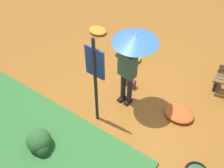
% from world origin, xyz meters
% --- Properties ---
extents(ground_plane, '(18.00, 18.00, 0.00)m').
position_xyz_m(ground_plane, '(0.00, 0.00, 0.00)').
color(ground_plane, brown).
extents(person_with_umbrella, '(0.96, 0.96, 2.04)m').
position_xyz_m(person_with_umbrella, '(-0.17, 0.01, 1.55)').
color(person_with_umbrella, black).
rests_on(person_with_umbrella, ground_plane).
extents(info_sign_post, '(0.44, 0.07, 2.30)m').
position_xyz_m(info_sign_post, '(-0.50, -0.82, 1.44)').
color(info_sign_post, black).
rests_on(info_sign_post, ground_plane).
extents(handbag, '(0.31, 0.16, 0.37)m').
position_xyz_m(handbag, '(-0.44, 0.47, 0.13)').
color(handbag, brown).
rests_on(handbag, ground_plane).
extents(shrub_cluster, '(0.58, 0.52, 0.47)m').
position_xyz_m(shrub_cluster, '(-1.00, -2.16, 0.22)').
color(shrub_cluster, '#285628').
rests_on(shrub_cluster, ground_plane).
extents(leaf_pile_near_person, '(0.71, 0.57, 0.16)m').
position_xyz_m(leaf_pile_near_person, '(1.02, 0.30, 0.08)').
color(leaf_pile_near_person, '#B74C1E').
rests_on(leaf_pile_near_person, ground_plane).
extents(leaf_pile_by_bench, '(0.58, 0.46, 0.13)m').
position_xyz_m(leaf_pile_by_bench, '(-2.49, 1.87, 0.06)').
color(leaf_pile_by_bench, '#C68428').
rests_on(leaf_pile_by_bench, ground_plane).
extents(leaf_pile_far_path, '(0.71, 0.57, 0.16)m').
position_xyz_m(leaf_pile_far_path, '(-1.03, 1.38, 0.08)').
color(leaf_pile_far_path, '#C68428').
rests_on(leaf_pile_far_path, ground_plane).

